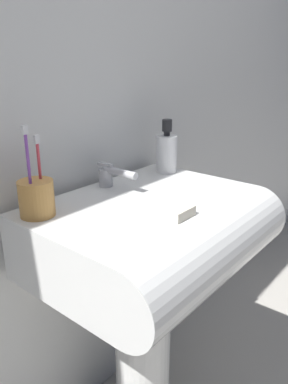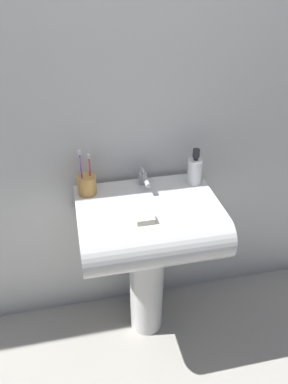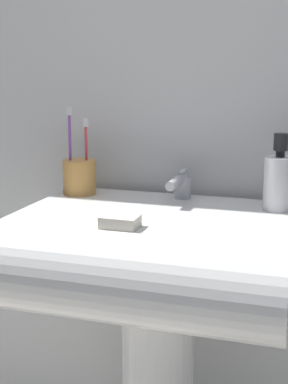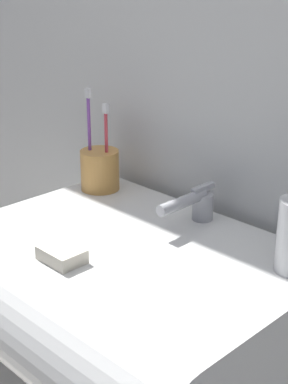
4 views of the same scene
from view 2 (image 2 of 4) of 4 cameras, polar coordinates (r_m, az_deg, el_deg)
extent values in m
plane|color=#ADA89E|center=(2.18, 0.36, -19.26)|extent=(6.00, 6.00, 0.00)
cube|color=silver|center=(1.67, -1.35, 14.52)|extent=(5.00, 0.05, 2.40)
cylinder|color=white|center=(1.95, 0.39, -13.51)|extent=(0.17, 0.17, 0.63)
cube|color=white|center=(1.68, 0.44, -3.91)|extent=(0.62, 0.39, 0.18)
cylinder|color=white|center=(1.53, 2.05, -8.17)|extent=(0.62, 0.18, 0.18)
cylinder|color=#B7B7BC|center=(1.75, -0.16, 2.12)|extent=(0.04, 0.04, 0.05)
cylinder|color=#B7B7BC|center=(1.68, 0.26, 1.90)|extent=(0.02, 0.12, 0.02)
cube|color=#B7B7BC|center=(1.73, -0.16, 3.22)|extent=(0.01, 0.06, 0.01)
cylinder|color=#D19347|center=(1.68, -8.68, 1.10)|extent=(0.08, 0.08, 0.09)
cylinder|color=purple|center=(1.64, -9.49, 2.77)|extent=(0.01, 0.01, 0.19)
cube|color=white|center=(1.59, -9.82, 5.96)|extent=(0.01, 0.01, 0.02)
cylinder|color=#D83F4C|center=(1.66, -8.19, 2.72)|extent=(0.01, 0.01, 0.16)
cube|color=white|center=(1.62, -8.43, 5.42)|extent=(0.01, 0.01, 0.02)
cylinder|color=white|center=(1.75, 7.74, 3.11)|extent=(0.07, 0.07, 0.12)
cylinder|color=#262628|center=(1.72, 7.90, 5.10)|extent=(0.02, 0.02, 0.01)
cylinder|color=#262628|center=(1.70, 7.97, 5.89)|extent=(0.03, 0.03, 0.04)
cube|color=silver|center=(1.50, 0.17, -4.16)|extent=(0.08, 0.05, 0.02)
camera|label=1|loc=(1.00, -34.86, -8.09)|focal=35.00mm
camera|label=3|loc=(0.89, 50.63, -24.14)|focal=55.00mm
camera|label=4|loc=(1.26, 40.15, 3.92)|focal=55.00mm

